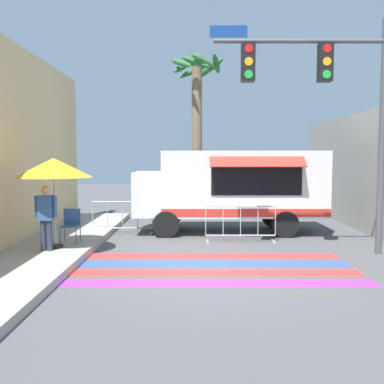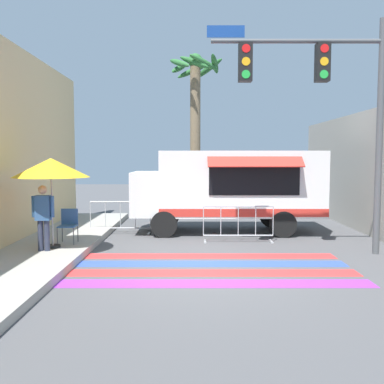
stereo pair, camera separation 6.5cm
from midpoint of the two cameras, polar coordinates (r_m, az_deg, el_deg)
The scene contains 10 objects.
ground_plane at distance 9.24m, azimuth 1.68°, elevation -10.32°, with size 60.00×60.00×0.00m, color #4C4C4F.
crosswalk_painted at distance 9.36m, azimuth 1.65°, elevation -10.10°, with size 6.40×2.84×0.01m.
food_truck at distance 13.69m, azimuth 4.59°, elevation 0.87°, with size 5.94×2.55×2.59m.
traffic_signal_pole at distance 11.04m, azimuth 17.15°, elevation 12.92°, with size 4.29×0.29×5.70m.
patio_umbrella at distance 10.90m, azimuth -18.20°, elevation 3.04°, with size 1.85×1.85×2.19m.
folding_chair at distance 11.54m, azimuth -16.06°, elevation -3.93°, with size 0.43×0.43×0.87m.
vendor_person at distance 10.65m, azimuth -19.14°, elevation -2.82°, with size 0.53×0.20×1.55m.
barricade_front at distance 12.17m, azimuth 6.26°, elevation -4.28°, with size 1.99×0.44×1.03m.
barricade_side at distance 13.54m, azimuth -9.46°, elevation -3.43°, with size 1.90×0.44×1.03m.
palm_tree at distance 18.22m, azimuth 0.52°, elevation 10.99°, with size 2.39×2.37×6.70m.
Camera 1 is at (-0.31, -8.92, 2.36)m, focal length 40.00 mm.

